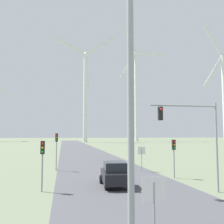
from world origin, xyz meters
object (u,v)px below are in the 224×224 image
Objects in this scene: streetlamp at (130,14)px; stop_sign_far at (142,154)px; car_approaching at (115,174)px; stop_sign_near at (154,201)px; wind_turbine_center at (86,88)px; wind_turbine_right at (136,87)px; traffic_light_post_near_left at (42,154)px; traffic_light_post_mid_left at (57,143)px; traffic_light_post_near_right at (174,150)px; traffic_light_mast_overhead at (194,128)px; wind_turbine_far_right at (224,88)px.

streetlamp reaches higher than stop_sign_far.
car_approaching is (-4.37, -7.26, -0.90)m from stop_sign_far.
stop_sign_near is 127.94m from wind_turbine_center.
streetlamp is 148.94m from wind_turbine_right.
traffic_light_post_mid_left is at bearing 86.11° from traffic_light_post_near_left.
stop_sign_far reaches higher than car_approaching.
wind_turbine_center is 0.80× the size of wind_turbine_right.
traffic_light_post_near_right is 0.85× the size of traffic_light_post_mid_left.
streetlamp is 23.03m from traffic_light_post_mid_left.
stop_sign_near is 19.62m from stop_sign_far.
wind_turbine_center is at bearing 86.21° from stop_sign_near.
stop_sign_far is at bearing -13.93° from traffic_light_post_mid_left.
traffic_light_post_near_left is at bearing -162.64° from traffic_light_post_near_right.
wind_turbine_right is (38.54, 128.10, 30.91)m from car_approaching.
traffic_light_post_near_left is at bearing 166.60° from traffic_light_mast_overhead.
traffic_light_post_near_left is 0.05× the size of wind_turbine_right.
car_approaching is at bearing -156.56° from traffic_light_post_near_right.
streetlamp is 0.21× the size of wind_turbine_center.
stop_sign_near is at bearing -80.51° from traffic_light_post_mid_left.
traffic_light_post_near_left is at bearing -93.89° from traffic_light_post_mid_left.
wind_turbine_center is (9.40, 126.43, 20.61)m from streetlamp.
traffic_light_post_mid_left reaches higher than car_approaching.
traffic_light_mast_overhead is at bearing 54.84° from stop_sign_near.
streetlamp reaches higher than traffic_light_post_mid_left.
stop_sign_near is 0.04× the size of wind_turbine_far_right.
wind_turbine_right is at bearing 74.21° from stop_sign_far.
stop_sign_far is 0.76× the size of traffic_light_post_near_right.
stop_sign_near is 21.40m from traffic_light_post_mid_left.
stop_sign_near is 0.05× the size of wind_turbine_center.
streetlamp reaches higher than traffic_light_post_near_left.
wind_turbine_right is (33.72, 131.42, 27.47)m from traffic_light_mast_overhead.
traffic_light_post_near_right is 133.53m from wind_turbine_far_right.
traffic_light_post_near_right is 113.66m from wind_turbine_center.
wind_turbine_right is at bearing 74.19° from stop_sign_near.
wind_turbine_right is at bearing 73.26° from car_approaching.
stop_sign_near is 0.74× the size of traffic_light_post_near_left.
traffic_light_mast_overhead is 0.09× the size of wind_turbine_right.
traffic_light_post_near_left is 11.74m from traffic_light_post_near_right.
wind_turbine_center is at bearing 85.75° from streetlamp.
car_approaching is at bearing 145.43° from traffic_light_mast_overhead.
traffic_light_post_near_left is 139.36m from wind_turbine_right.
wind_turbine_center is at bearing 176.28° from wind_turbine_far_right.
stop_sign_far is (6.51, 20.30, -5.36)m from streetlamp.
traffic_light_post_near_right is (11.21, 3.50, -0.02)m from traffic_light_post_near_left.
wind_turbine_right is (34.17, 120.84, 30.02)m from stop_sign_far.
traffic_light_mast_overhead is (9.36, -12.79, 1.41)m from traffic_light_post_mid_left.
traffic_light_mast_overhead reaches higher than traffic_light_post_mid_left.
stop_sign_far is at bearing 40.39° from traffic_light_post_near_left.
wind_turbine_right is at bearing 75.45° from traffic_light_post_near_right.
traffic_light_post_mid_left is at bearing 115.62° from car_approaching.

